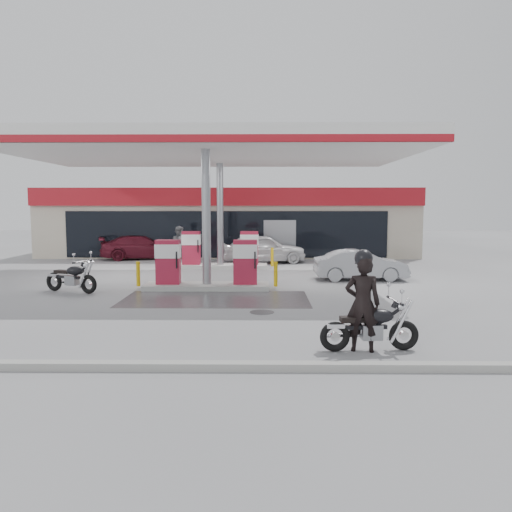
# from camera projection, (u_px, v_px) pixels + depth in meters

# --- Properties ---
(ground) EXTENTS (90.00, 90.00, 0.00)m
(ground) POSITION_uv_depth(u_px,v_px,m) (200.00, 299.00, 16.15)
(ground) COLOR gray
(ground) RESTS_ON ground
(wet_patch) EXTENTS (6.00, 3.00, 0.00)m
(wet_patch) POSITION_uv_depth(u_px,v_px,m) (216.00, 299.00, 16.14)
(wet_patch) COLOR #4C4C4F
(wet_patch) RESTS_ON ground
(drain_cover) EXTENTS (0.70, 0.70, 0.01)m
(drain_cover) POSITION_uv_depth(u_px,v_px,m) (262.00, 312.00, 14.13)
(drain_cover) COLOR #38383A
(drain_cover) RESTS_ON ground
(kerb) EXTENTS (28.00, 0.25, 0.15)m
(kerb) POSITION_uv_depth(u_px,v_px,m) (154.00, 366.00, 9.18)
(kerb) COLOR gray
(kerb) RESTS_ON ground
(store_building) EXTENTS (22.00, 8.22, 4.00)m
(store_building) POSITION_uv_depth(u_px,v_px,m) (231.00, 221.00, 31.80)
(store_building) COLOR beige
(store_building) RESTS_ON ground
(canopy) EXTENTS (16.00, 10.02, 5.51)m
(canopy) POSITION_uv_depth(u_px,v_px,m) (214.00, 151.00, 20.59)
(canopy) COLOR silver
(canopy) RESTS_ON ground
(pump_island_near) EXTENTS (5.14, 1.30, 1.78)m
(pump_island_near) POSITION_uv_depth(u_px,v_px,m) (207.00, 269.00, 18.06)
(pump_island_near) COLOR #9E9E99
(pump_island_near) RESTS_ON ground
(pump_island_far) EXTENTS (5.14, 1.30, 1.78)m
(pump_island_far) POSITION_uv_depth(u_px,v_px,m) (220.00, 253.00, 24.03)
(pump_island_far) COLOR #9E9E99
(pump_island_far) RESTS_ON ground
(main_motorcycle) EXTENTS (2.10, 0.80, 1.08)m
(main_motorcycle) POSITION_uv_depth(u_px,v_px,m) (371.00, 328.00, 10.35)
(main_motorcycle) COLOR black
(main_motorcycle) RESTS_ON ground
(biker_main) EXTENTS (0.79, 0.58, 1.99)m
(biker_main) POSITION_uv_depth(u_px,v_px,m) (363.00, 304.00, 10.28)
(biker_main) COLOR black
(biker_main) RESTS_ON ground
(parked_motorcycle) EXTENTS (2.09, 1.15, 1.12)m
(parked_motorcycle) POSITION_uv_depth(u_px,v_px,m) (72.00, 278.00, 17.33)
(parked_motorcycle) COLOR black
(parked_motorcycle) RESTS_ON ground
(sedan_white) EXTENTS (4.74, 2.64, 1.52)m
(sedan_white) POSITION_uv_depth(u_px,v_px,m) (263.00, 248.00, 26.19)
(sedan_white) COLOR silver
(sedan_white) RESTS_ON ground
(attendant) EXTENTS (1.02, 1.15, 1.98)m
(attendant) POSITION_uv_depth(u_px,v_px,m) (180.00, 246.00, 25.27)
(attendant) COLOR slate
(attendant) RESTS_ON ground
(hatchback_silver) EXTENTS (3.74, 1.37, 1.23)m
(hatchback_silver) POSITION_uv_depth(u_px,v_px,m) (360.00, 265.00, 20.19)
(hatchback_silver) COLOR #93969B
(hatchback_silver) RESTS_ON ground
(parked_car_left) EXTENTS (4.93, 3.06, 1.33)m
(parked_car_left) POSITION_uv_depth(u_px,v_px,m) (142.00, 247.00, 28.07)
(parked_car_left) COLOR #591321
(parked_car_left) RESTS_ON ground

